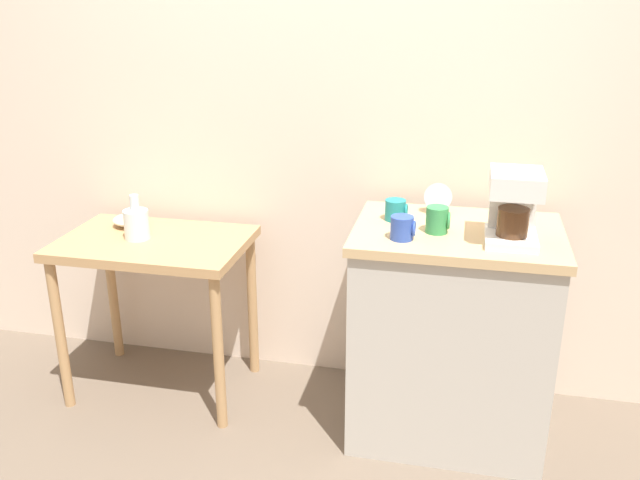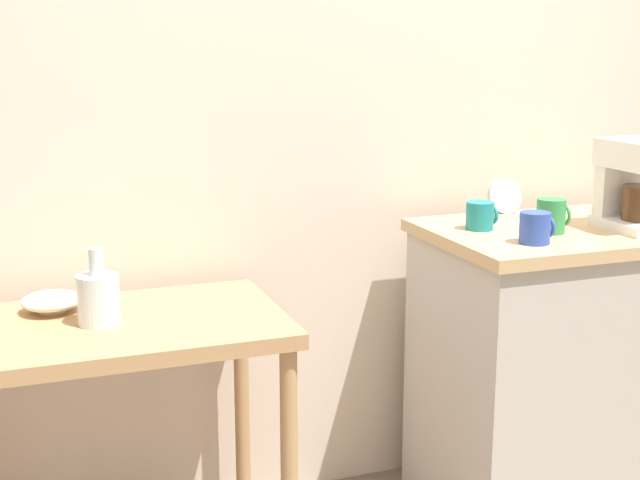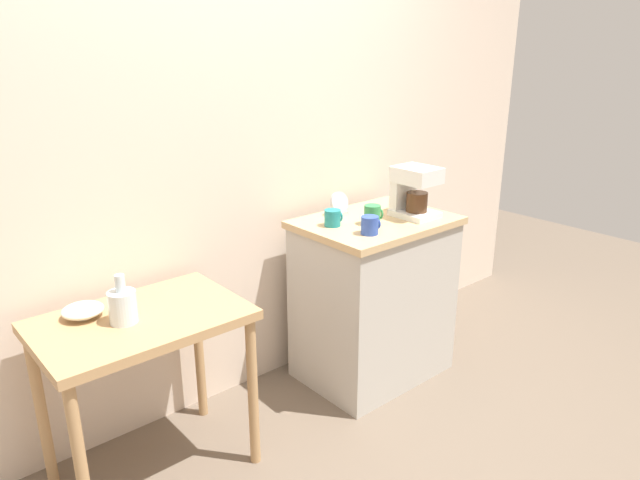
# 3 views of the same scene
# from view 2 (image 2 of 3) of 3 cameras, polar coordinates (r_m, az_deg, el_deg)

# --- Properties ---
(back_wall) EXTENTS (4.40, 0.10, 2.80)m
(back_wall) POSITION_cam_2_polar(r_m,az_deg,el_deg) (2.77, 2.70, 12.24)
(back_wall) COLOR beige
(back_wall) RESTS_ON ground_plane
(wooden_table) EXTENTS (0.79, 0.53, 0.73)m
(wooden_table) POSITION_cam_2_polar(r_m,az_deg,el_deg) (2.34, -12.22, -7.56)
(wooden_table) COLOR tan
(wooden_table) RESTS_ON ground_plane
(kitchen_counter) EXTENTS (0.78, 0.57, 0.89)m
(kitchen_counter) POSITION_cam_2_polar(r_m,az_deg,el_deg) (2.82, 14.82, -8.01)
(kitchen_counter) COLOR #BCB7AD
(kitchen_counter) RESTS_ON ground_plane
(bowl_stoneware) EXTENTS (0.16, 0.16, 0.05)m
(bowl_stoneware) POSITION_cam_2_polar(r_m,az_deg,el_deg) (2.41, -16.83, -3.77)
(bowl_stoneware) COLOR beige
(bowl_stoneware) RESTS_ON wooden_table
(glass_carafe_vase) EXTENTS (0.11, 0.11, 0.19)m
(glass_carafe_vase) POSITION_cam_2_polar(r_m,az_deg,el_deg) (2.27, -14.06, -3.58)
(glass_carafe_vase) COLOR silver
(glass_carafe_vase) RESTS_ON wooden_table
(coffee_maker) EXTENTS (0.18, 0.22, 0.26)m
(coffee_maker) POSITION_cam_2_polar(r_m,az_deg,el_deg) (2.73, 19.63, 3.65)
(coffee_maker) COLOR white
(coffee_maker) RESTS_ON kitchen_counter
(mug_tall_green) EXTENTS (0.09, 0.08, 0.10)m
(mug_tall_green) POSITION_cam_2_polar(r_m,az_deg,el_deg) (2.61, 14.66, 1.52)
(mug_tall_green) COLOR #338C4C
(mug_tall_green) RESTS_ON kitchen_counter
(mug_blue) EXTENTS (0.09, 0.08, 0.09)m
(mug_blue) POSITION_cam_2_polar(r_m,az_deg,el_deg) (2.46, 13.68, 0.77)
(mug_blue) COLOR #2D4CAD
(mug_blue) RESTS_ON kitchen_counter
(mug_dark_teal) EXTENTS (0.09, 0.08, 0.08)m
(mug_dark_teal) POSITION_cam_2_polar(r_m,az_deg,el_deg) (2.61, 10.27, 1.55)
(mug_dark_teal) COLOR teal
(mug_dark_teal) RESTS_ON kitchen_counter
(table_clock) EXTENTS (0.11, 0.06, 0.12)m
(table_clock) POSITION_cam_2_polar(r_m,az_deg,el_deg) (2.79, 11.77, 2.50)
(table_clock) COLOR #B2B5BA
(table_clock) RESTS_ON kitchen_counter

